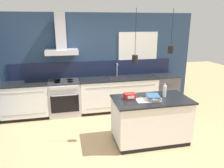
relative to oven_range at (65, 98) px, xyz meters
name	(u,v)px	position (x,y,z in m)	size (l,w,h in m)	color
ground_plane	(109,143)	(0.83, -1.69, -0.46)	(16.00, 16.00, 0.00)	tan
wall_back	(92,61)	(0.79, 0.32, 0.90)	(5.60, 2.14, 2.60)	navy
counter_run_left	(26,100)	(-0.97, 0.01, 0.01)	(1.15, 0.64, 0.91)	black
counter_run_sink	(118,94)	(1.45, 0.01, 0.01)	(2.11, 0.64, 1.29)	black
oven_range	(65,98)	(0.00, 0.00, 0.00)	(0.79, 0.66, 0.91)	#B5B5BA
dishwasher	(164,91)	(2.81, 0.00, 0.00)	(0.64, 0.65, 0.91)	#4C4C51
kitchen_island	(151,120)	(1.68, -1.74, 0.00)	(1.51, 0.86, 0.91)	black
bottle_on_island	(165,91)	(1.97, -1.69, 0.58)	(0.07, 0.07, 0.30)	silver
book_stack	(154,97)	(1.69, -1.79, 0.50)	(0.30, 0.34, 0.09)	silver
red_supply_box	(130,96)	(1.26, -1.65, 0.51)	(0.22, 0.16, 0.11)	red
paper_pile	(148,100)	(1.57, -1.80, 0.46)	(0.47, 0.31, 0.01)	silver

